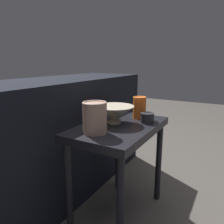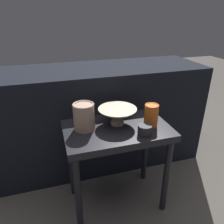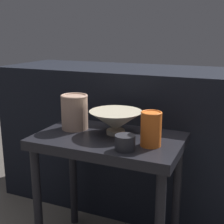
% 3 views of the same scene
% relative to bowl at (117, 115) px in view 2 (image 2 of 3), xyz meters
% --- Properties ---
extents(ground_plane, '(8.00, 8.00, 0.00)m').
position_rel_bowl_xyz_m(ground_plane, '(-0.01, -0.04, -0.61)').
color(ground_plane, '#4C4742').
extents(table, '(0.59, 0.36, 0.55)m').
position_rel_bowl_xyz_m(table, '(-0.01, -0.04, -0.14)').
color(table, black).
rests_on(table, ground_plane).
extents(couch_backdrop, '(1.59, 0.50, 0.77)m').
position_rel_bowl_xyz_m(couch_backdrop, '(-0.01, 0.45, -0.22)').
color(couch_backdrop, black).
rests_on(couch_backdrop, ground_plane).
extents(bowl, '(0.22, 0.22, 0.10)m').
position_rel_bowl_xyz_m(bowl, '(0.00, 0.00, 0.00)').
color(bowl, '#B2A88E').
rests_on(bowl, table).
extents(vase_textured_left, '(0.12, 0.12, 0.15)m').
position_rel_bowl_xyz_m(vase_textured_left, '(-0.19, -0.00, 0.02)').
color(vase_textured_left, tan).
rests_on(vase_textured_left, table).
extents(vase_colorful_right, '(0.08, 0.08, 0.13)m').
position_rel_bowl_xyz_m(vase_colorful_right, '(0.17, -0.08, 0.01)').
color(vase_colorful_right, orange).
rests_on(vase_colorful_right, table).
extents(cup, '(0.07, 0.07, 0.06)m').
position_rel_bowl_xyz_m(cup, '(0.10, -0.15, -0.03)').
color(cup, '#232328').
rests_on(cup, table).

